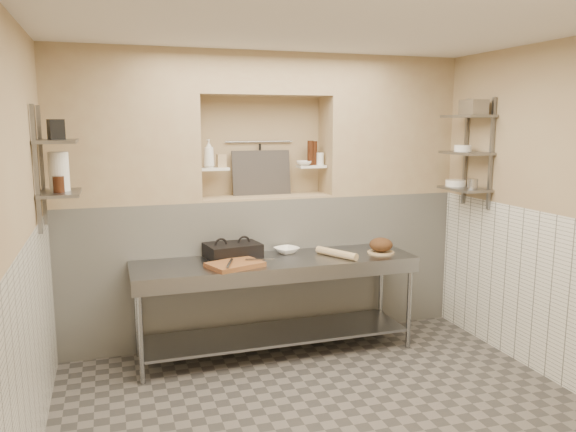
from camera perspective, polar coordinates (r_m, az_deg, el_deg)
name	(u,v)px	position (r m, az deg, el deg)	size (l,w,h in m)	color
floor	(328,419)	(4.48, 4.08, -19.86)	(4.00, 3.90, 0.10)	#58534E
ceiling	(333,15)	(3.97, 4.60, 19.73)	(4.00, 3.90, 0.10)	silver
wall_left	(11,249)	(3.73, -26.31, -2.99)	(0.10, 3.90, 2.80)	tan
wall_right	(563,214)	(5.11, 26.16, 0.15)	(0.10, 3.90, 2.80)	tan
wall_back	(258,195)	(5.85, -3.08, 2.19)	(4.00, 0.10, 2.80)	tan
wall_front	(533,325)	(2.31, 23.67, -10.09)	(4.00, 0.10, 2.80)	tan
backwall_lower	(265,266)	(5.75, -2.38, -5.05)	(4.00, 0.40, 1.40)	silver
alcove_sill	(264,197)	(5.61, -2.43, 1.98)	(1.30, 0.40, 0.02)	tan
backwall_pillar_left	(123,127)	(5.36, -16.42, 8.66)	(1.35, 0.40, 1.40)	tan
backwall_pillar_right	(385,126)	(6.05, 9.85, 8.95)	(1.35, 0.40, 1.40)	tan
backwall_header	(263,74)	(5.58, -2.52, 14.18)	(1.30, 0.40, 0.40)	tan
wainscot_left	(31,358)	(3.92, -24.65, -12.99)	(0.02, 3.90, 1.40)	silver
wainscot_right	(550,297)	(5.21, 25.11, -7.50)	(0.02, 3.90, 1.40)	silver
alcove_shelf_left	(214,169)	(5.47, -7.53, 4.77)	(0.28, 0.16, 0.03)	white
alcove_shelf_right	(311,166)	(5.73, 2.39, 5.06)	(0.28, 0.16, 0.03)	white
utensil_rail	(259,142)	(5.73, -2.93, 7.55)	(0.02, 0.02, 0.70)	gray
hanging_steel	(260,159)	(5.72, -2.86, 5.85)	(0.02, 0.02, 0.30)	black
splash_panel	(261,173)	(5.68, -2.72, 4.41)	(0.60, 0.02, 0.45)	#383330
shelf_rail_left_a	(42,166)	(4.90, -23.72, 4.68)	(0.03, 0.03, 0.95)	slate
shelf_rail_left_b	(36,170)	(4.50, -24.21, 4.29)	(0.03, 0.03, 0.95)	slate
wall_shelf_left_lower	(60,193)	(4.71, -22.16, 2.17)	(0.30, 0.50, 0.03)	slate
wall_shelf_left_upper	(56,141)	(4.68, -22.46, 7.03)	(0.30, 0.50, 0.03)	slate
shelf_rail_right_a	(466,152)	(5.97, 17.60, 6.24)	(0.03, 0.03, 1.05)	slate
shelf_rail_right_b	(491,154)	(5.65, 19.95, 5.96)	(0.03, 0.03, 1.05)	slate
wall_shelf_right_lower	(464,189)	(5.76, 17.48, 2.65)	(0.30, 0.50, 0.03)	slate
wall_shelf_right_mid	(466,153)	(5.73, 17.65, 6.12)	(0.30, 0.50, 0.03)	slate
wall_shelf_right_upper	(468,116)	(5.72, 17.83, 9.62)	(0.30, 0.50, 0.03)	slate
prep_table	(276,287)	(5.22, -1.22, -7.20)	(2.60, 0.70, 0.90)	gray
panini_press	(233,250)	(5.26, -5.64, -3.49)	(0.53, 0.42, 0.13)	black
cutting_board	(235,265)	(4.92, -5.41, -4.94)	(0.45, 0.32, 0.04)	brown
knife_blade	(259,259)	(4.98, -2.92, -4.40)	(0.25, 0.03, 0.01)	gray
tongs	(230,263)	(4.83, -5.94, -4.78)	(0.02, 0.02, 0.25)	gray
mixing_bowl	(287,250)	(5.41, -0.13, -3.49)	(0.23, 0.23, 0.06)	white
rolling_pin	(337,253)	(5.27, 4.96, -3.80)	(0.07, 0.07, 0.46)	tan
bread_board	(381,252)	(5.49, 9.41, -3.65)	(0.26, 0.26, 0.01)	tan
bread_loaf	(381,245)	(5.47, 9.43, -2.89)	(0.22, 0.22, 0.13)	#4C2D19
bottle_soap	(209,154)	(5.42, -8.05, 6.29)	(0.10, 0.11, 0.27)	white
jar_alcove	(221,161)	(5.48, -6.78, 5.58)	(0.08, 0.08, 0.13)	tan
bowl_alcove	(304,163)	(5.67, 1.62, 5.38)	(0.15, 0.15, 0.05)	white
condiment_a	(314,153)	(5.76, 2.66, 6.41)	(0.07, 0.07, 0.24)	black
condiment_b	(310,153)	(5.73, 2.29, 6.42)	(0.06, 0.06, 0.25)	black
condiment_c	(320,159)	(5.75, 3.28, 5.81)	(0.07, 0.07, 0.13)	white
jug_left	(59,172)	(4.74, -22.24, 4.20)	(0.15, 0.15, 0.30)	white
jar_left	(59,184)	(4.64, -22.27, 2.99)	(0.08, 0.08, 0.13)	black
box_left_upper	(56,129)	(4.71, -22.50, 8.13)	(0.11, 0.11, 0.15)	black
bowl_right	(456,183)	(5.88, 16.67, 3.23)	(0.20, 0.20, 0.06)	white
canister_right	(473,184)	(5.65, 18.25, 3.11)	(0.10, 0.10, 0.10)	gray
bowl_right_mid	(463,148)	(5.78, 17.35, 6.59)	(0.17, 0.17, 0.06)	white
basket_right	(474,107)	(5.66, 18.34, 10.44)	(0.18, 0.22, 0.14)	gray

